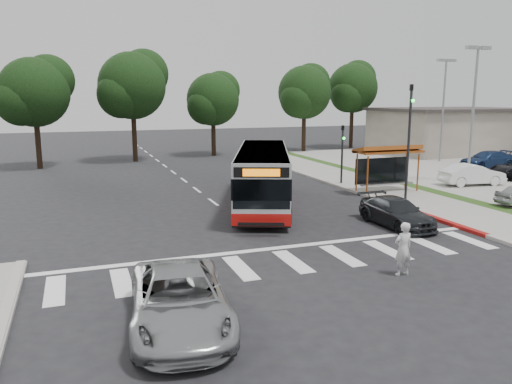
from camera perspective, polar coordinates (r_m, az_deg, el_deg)
name	(u,v)px	position (r m, az deg, el deg)	size (l,w,h in m)	color
ground	(248,228)	(22.68, -0.94, -4.12)	(140.00, 140.00, 0.00)	black
sidewalk_east	(363,184)	(34.45, 12.14, 0.91)	(4.00, 40.00, 0.12)	gray
curb_east	(337,185)	(33.44, 9.23, 0.74)	(0.30, 40.00, 0.15)	#9E9991
curb_east_red	(440,220)	(25.37, 20.26, -3.01)	(0.32, 6.00, 0.15)	maroon
parking_lot	(481,171)	(43.41, 24.28, 2.19)	(18.00, 36.00, 0.10)	gray
commercial_building	(449,132)	(56.71, 21.14, 6.42)	(14.00, 10.00, 4.40)	#A69A8B
building_roof_cap	(450,109)	(56.61, 21.31, 8.79)	(14.60, 10.60, 0.30)	#383330
crosswalk_ladder	(293,261)	(18.22, 4.24, -7.91)	(18.00, 2.60, 0.01)	silver
bus_shelter	(387,155)	(31.63, 14.77, 4.12)	(4.20, 1.60, 2.86)	#974919
traffic_signal_ne_tall	(409,135)	(27.87, 17.10, 6.30)	(0.18, 0.37, 6.50)	black
traffic_signal_ne_short	(342,148)	(33.83, 9.84, 4.95)	(0.18, 0.37, 4.00)	black
lot_light_front	(474,96)	(36.67, 23.68, 10.03)	(1.90, 0.35, 9.01)	gray
lot_light_mid	(444,96)	(48.13, 20.69, 10.22)	(1.90, 0.35, 9.01)	gray
tree_ne_a	(305,92)	(54.02, 5.60, 11.36)	(6.16, 5.74, 9.30)	black
tree_ne_b	(353,87)	(59.09, 11.03, 11.68)	(6.16, 5.74, 10.02)	black
tree_north_a	(133,85)	(47.09, -13.89, 11.83)	(6.60, 6.15, 10.17)	black
tree_north_b	(213,99)	(50.53, -4.89, 10.58)	(5.72, 5.33, 8.43)	black
tree_north_c	(35,91)	(44.87, -23.94, 10.49)	(6.16, 5.74, 9.30)	black
transit_bus	(263,177)	(27.20, 0.78, 1.70)	(2.57, 11.87, 3.07)	#B3B5B8
pedestrian	(403,249)	(17.28, 16.47, -6.25)	(0.66, 0.43, 1.81)	silver
dark_sedan	(396,212)	(23.76, 15.75, -2.25)	(1.79, 4.41, 1.28)	black
silver_suv_south	(180,300)	(13.21, -8.73, -12.08)	(2.45, 5.31, 1.48)	#949698
parked_car_1	(472,175)	(35.90, 23.47, 1.84)	(1.48, 4.25, 1.40)	white
parked_car_3	(487,160)	(44.94, 24.92, 3.37)	(1.96, 4.81, 1.40)	navy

